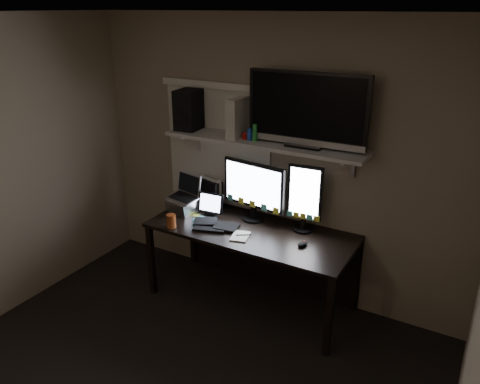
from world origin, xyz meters
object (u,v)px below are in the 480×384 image
Objects in this scene: speaker at (189,110)px; mouse at (303,244)px; monitor_landscape at (254,191)px; game_console at (238,117)px; keyboard at (216,224)px; cup at (171,221)px; tablet at (211,204)px; laptop at (183,194)px; tv at (307,110)px; desk at (257,242)px; monitor_portrait at (305,198)px.

mouse is at bearing -17.65° from speaker.
game_console is (-0.17, 0.02, 0.64)m from monitor_landscape.
keyboard is at bearing -164.71° from mouse.
cup is at bearing -154.72° from mouse.
tablet is 0.73× the size of laptop.
monitor_landscape is 0.66m from game_console.
speaker is at bearing 178.88° from tv.
tablet is at bearing -175.76° from mouse.
laptop is at bearing 146.42° from keyboard.
mouse is 0.83× the size of cup.
tablet is at bearing 68.09° from cup.
mouse is at bearing -14.28° from tablet.
desk is 3.01× the size of monitor_portrait.
tablet is 0.43m from cup.
laptop is at bearing -171.03° from mouse.
mouse is 1.26m from laptop.
desk is 5.35× the size of game_console.
monitor_portrait is 2.43× the size of tablet.
monitor_landscape is 2.58× the size of tablet.
desk is 7.32× the size of tablet.
monitor_landscape is 0.77m from cup.
tv is (0.38, 0.09, 1.22)m from desk.
game_console is (-0.62, -0.00, -0.13)m from tv.
monitor_portrait is 0.40m from mouse.
mouse is 0.28× the size of speaker.
tv reaches higher than speaker.
monitor_landscape is 0.64× the size of tv.
monitor_portrait is 0.75m from tv.
cup is at bearing -146.04° from desk.
speaker reaches higher than desk.
monitor_portrait reaches higher than mouse.
speaker is at bearing 178.89° from game_console.
tablet is 1.27m from tv.
keyboard is at bearing -120.84° from monitor_landscape.
tv is at bearing 27.23° from cup.
monitor_portrait is at bearing 12.95° from desk.
tablet is 0.73× the size of game_console.
laptop is at bearing -172.10° from tv.
cup is 0.33× the size of speaker.
monitor_landscape is 1.06× the size of monitor_portrait.
tv reaches higher than mouse.
tv reaches higher than desk.
game_console is (-0.64, -0.00, 0.62)m from monitor_portrait.
monitor_portrait reaches higher than tablet.
laptop reaches higher than mouse.
tv is 2.74× the size of speaker.
cup is at bearing -117.43° from tablet.
tv is at bearing 128.71° from mouse.
monitor_landscape is 0.69m from mouse.
cup is (0.11, -0.33, -0.11)m from laptop.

